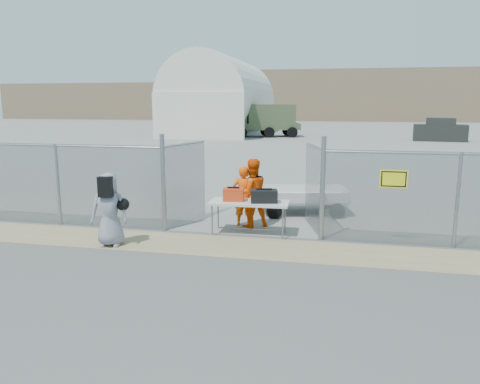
% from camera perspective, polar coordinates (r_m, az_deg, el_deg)
% --- Properties ---
extents(ground, '(160.00, 160.00, 0.00)m').
position_cam_1_polar(ground, '(9.92, -2.44, -8.39)').
color(ground, '#3D3D3D').
extents(tarmac_inside, '(160.00, 80.00, 0.01)m').
position_cam_1_polar(tarmac_inside, '(51.23, 9.45, 7.05)').
color(tarmac_inside, gray).
rests_on(tarmac_inside, ground).
extents(dirt_strip, '(44.00, 1.60, 0.01)m').
position_cam_1_polar(dirt_strip, '(10.84, -1.11, -6.66)').
color(dirt_strip, tan).
rests_on(dirt_strip, ground).
extents(distant_hills, '(140.00, 6.00, 9.00)m').
position_cam_1_polar(distant_hills, '(87.12, 14.06, 11.35)').
color(distant_hills, '#7F684F').
rests_on(distant_hills, ground).
extents(chain_link_fence, '(40.00, 0.20, 2.20)m').
position_cam_1_polar(chain_link_fence, '(11.52, -0.00, 0.00)').
color(chain_link_fence, gray).
rests_on(chain_link_fence, ground).
extents(quonset_hangar, '(9.00, 18.00, 8.00)m').
position_cam_1_polar(quonset_hangar, '(50.61, -2.14, 11.67)').
color(quonset_hangar, silver).
rests_on(quonset_hangar, ground).
extents(folding_table, '(2.00, 0.87, 0.84)m').
position_cam_1_polar(folding_table, '(11.76, 1.12, -3.17)').
color(folding_table, silver).
rests_on(folding_table, ground).
extents(orange_bag, '(0.55, 0.41, 0.32)m').
position_cam_1_polar(orange_bag, '(11.74, -0.81, -0.31)').
color(orange_bag, red).
rests_on(orange_bag, folding_table).
extents(black_duffel, '(0.71, 0.51, 0.31)m').
position_cam_1_polar(black_duffel, '(11.56, 2.95, -0.50)').
color(black_duffel, black).
rests_on(black_duffel, folding_table).
extents(security_worker_left, '(0.61, 0.41, 1.63)m').
position_cam_1_polar(security_worker_left, '(12.45, 0.44, -0.51)').
color(security_worker_left, '#F85508').
rests_on(security_worker_left, ground).
extents(security_worker_right, '(1.12, 1.05, 1.83)m').
position_cam_1_polar(security_worker_right, '(12.37, 1.45, -0.13)').
color(security_worker_right, '#F85508').
rests_on(security_worker_right, ground).
extents(visitor, '(0.93, 0.70, 1.71)m').
position_cam_1_polar(visitor, '(11.13, -15.64, -2.09)').
color(visitor, gray).
rests_on(visitor, ground).
extents(utility_trailer, '(3.59, 2.36, 0.80)m').
position_cam_1_polar(utility_trailer, '(14.13, 7.62, -0.96)').
color(utility_trailer, silver).
rests_on(utility_trailer, ground).
extents(military_truck, '(6.91, 4.21, 3.09)m').
position_cam_1_polar(military_truck, '(45.57, 3.11, 8.67)').
color(military_truck, '#4B5937').
rests_on(military_truck, ground).
extents(parked_vehicle_near, '(4.45, 2.36, 1.93)m').
position_cam_1_polar(parked_vehicle_near, '(43.92, 23.20, 6.98)').
color(parked_vehicle_near, '#242523').
rests_on(parked_vehicle_near, ground).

